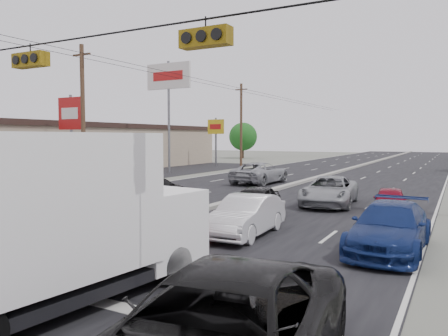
{
  "coord_description": "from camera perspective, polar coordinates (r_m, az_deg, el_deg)",
  "views": [
    {
      "loc": [
        10.84,
        -7.26,
        3.55
      ],
      "look_at": [
        1.59,
        9.76,
        2.2
      ],
      "focal_mm": 35.0,
      "sensor_mm": 36.0,
      "label": 1
    }
  ],
  "objects": [
    {
      "name": "ground",
      "position": [
        13.52,
        -27.23,
        -11.69
      ],
      "size": [
        200.0,
        200.0,
        0.0
      ],
      "primitive_type": "plane",
      "color": "#606356",
      "rests_on": "ground"
    },
    {
      "name": "road_surface",
      "position": [
        38.97,
        12.25,
        -1.33
      ],
      "size": [
        20.0,
        160.0,
        0.02
      ],
      "primitive_type": "cube",
      "color": "black",
      "rests_on": "ground"
    },
    {
      "name": "center_median",
      "position": [
        38.96,
        12.26,
        -1.18
      ],
      "size": [
        0.5,
        160.0,
        0.2
      ],
      "primitive_type": "cube",
      "color": "gray",
      "rests_on": "ground"
    },
    {
      "name": "strip_mall",
      "position": [
        48.99,
        -20.28,
        2.29
      ],
      "size": [
        12.0,
        42.0,
        4.6
      ],
      "primitive_type": "cube",
      "color": "tan",
      "rests_on": "ground"
    },
    {
      "name": "parking_lot",
      "position": [
        42.76,
        -12.23,
        -0.86
      ],
      "size": [
        10.0,
        42.0,
        0.02
      ],
      "primitive_type": "cube",
      "color": "black",
      "rests_on": "ground"
    },
    {
      "name": "utility_pole_left_b",
      "position": [
        32.29,
        -17.93,
        6.56
      ],
      "size": [
        1.6,
        0.3,
        10.0
      ],
      "color": "#422D1E",
      "rests_on": "ground"
    },
    {
      "name": "utility_pole_left_c",
      "position": [
        52.73,
        2.25,
        5.68
      ],
      "size": [
        1.6,
        0.3,
        10.0
      ],
      "color": "#422D1E",
      "rests_on": "ground"
    },
    {
      "name": "traffic_signals",
      "position": [
        12.07,
        -24.25,
        12.9
      ],
      "size": [
        25.0,
        0.3,
        0.54
      ],
      "color": "black",
      "rests_on": "ground"
    },
    {
      "name": "pole_sign_mid",
      "position": [
        37.63,
        -19.36,
        6.15
      ],
      "size": [
        2.6,
        0.25,
        7.0
      ],
      "color": "slate",
      "rests_on": "ground"
    },
    {
      "name": "pole_sign_billboard",
      "position": [
        43.75,
        -7.26,
        10.94
      ],
      "size": [
        5.0,
        0.25,
        11.0
      ],
      "color": "slate",
      "rests_on": "ground"
    },
    {
      "name": "pole_sign_far",
      "position": [
        54.36,
        -1.07,
        4.9
      ],
      "size": [
        2.2,
        0.25,
        6.0
      ],
      "color": "slate",
      "rests_on": "ground"
    },
    {
      "name": "tree_left_far",
      "position": [
        74.85,
        2.51,
        4.12
      ],
      "size": [
        4.8,
        4.8,
        6.12
      ],
      "color": "#382619",
      "rests_on": "ground"
    },
    {
      "name": "box_truck",
      "position": [
        9.75,
        -21.31,
        -6.21
      ],
      "size": [
        3.32,
        7.44,
        3.65
      ],
      "rotation": [
        0.0,
        0.0,
        -0.12
      ],
      "color": "black",
      "rests_on": "ground"
    },
    {
      "name": "red_sedan",
      "position": [
        14.92,
        -9.28,
        -7.16
      ],
      "size": [
        1.87,
        4.27,
        1.36
      ],
      "primitive_type": "imported",
      "rotation": [
        0.0,
        0.0,
        0.1
      ],
      "color": "#A1090F",
      "rests_on": "ground"
    },
    {
      "name": "queue_car_a",
      "position": [
        19.11,
        3.98,
        -4.55
      ],
      "size": [
        2.22,
        4.38,
        1.43
      ],
      "primitive_type": "imported",
      "rotation": [
        0.0,
        0.0,
        0.13
      ],
      "color": "black",
      "rests_on": "ground"
    },
    {
      "name": "queue_car_b",
      "position": [
        15.87,
        2.93,
        -6.28
      ],
      "size": [
        1.71,
        4.44,
        1.45
      ],
      "primitive_type": "imported",
      "rotation": [
        0.0,
        0.0,
        0.04
      ],
      "color": "silver",
      "rests_on": "ground"
    },
    {
      "name": "queue_car_c",
      "position": [
        23.54,
        13.59,
        -2.95
      ],
      "size": [
        3.01,
        5.63,
        1.5
      ],
      "primitive_type": "imported",
      "rotation": [
        0.0,
        0.0,
        0.1
      ],
      "color": "gray",
      "rests_on": "ground"
    },
    {
      "name": "queue_car_d",
      "position": [
        14.6,
        20.85,
        -7.33
      ],
      "size": [
        2.2,
        5.22,
        1.5
      ],
      "primitive_type": "imported",
      "rotation": [
        0.0,
        0.0,
        -0.02
      ],
      "color": "navy",
      "rests_on": "ground"
    },
    {
      "name": "queue_car_e",
      "position": [
        21.77,
        20.87,
        -4.04
      ],
      "size": [
        1.87,
        3.72,
        1.22
      ],
      "primitive_type": "imported",
      "rotation": [
        0.0,
        0.0,
        0.12
      ],
      "color": "maroon",
      "rests_on": "ground"
    },
    {
      "name": "oncoming_near",
      "position": [
        24.83,
        -8.84,
        -2.77
      ],
      "size": [
        2.38,
        4.68,
        1.3
      ],
      "primitive_type": "imported",
      "rotation": [
        0.0,
        0.0,
        3.27
      ],
      "color": "black",
      "rests_on": "ground"
    },
    {
      "name": "oncoming_far",
      "position": [
        33.71,
        4.75,
        -0.67
      ],
      "size": [
        2.98,
        6.02,
        1.64
      ],
      "primitive_type": "imported",
      "rotation": [
        0.0,
        0.0,
        3.1
      ],
      "color": "#95979C",
      "rests_on": "ground"
    }
  ]
}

